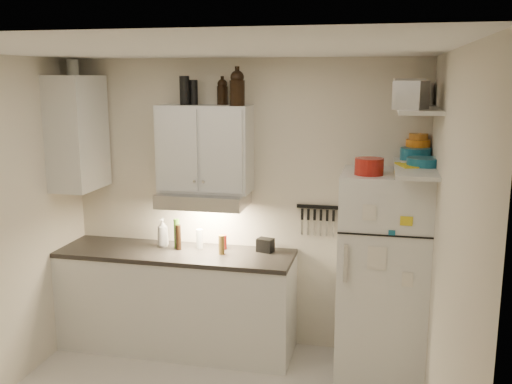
# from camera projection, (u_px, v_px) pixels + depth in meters

# --- Properties ---
(ceiling) EXTENTS (3.20, 3.00, 0.02)m
(ceiling) POSITION_uv_depth(u_px,v_px,m) (184.00, 48.00, 3.45)
(ceiling) COLOR white
(ceiling) RESTS_ON ground
(back_wall) EXTENTS (3.20, 0.02, 2.60)m
(back_wall) POSITION_uv_depth(u_px,v_px,m) (244.00, 205.00, 5.16)
(back_wall) COLOR beige
(back_wall) RESTS_ON ground
(right_wall) EXTENTS (0.02, 3.00, 2.60)m
(right_wall) POSITION_uv_depth(u_px,v_px,m) (447.00, 273.00, 3.37)
(right_wall) COLOR beige
(right_wall) RESTS_ON ground
(base_cabinet) EXTENTS (2.10, 0.60, 0.88)m
(base_cabinet) POSITION_uv_depth(u_px,v_px,m) (177.00, 302.00, 5.15)
(base_cabinet) COLOR silver
(base_cabinet) RESTS_ON floor
(countertop) EXTENTS (2.10, 0.62, 0.04)m
(countertop) POSITION_uv_depth(u_px,v_px,m) (175.00, 253.00, 5.06)
(countertop) COLOR black
(countertop) RESTS_ON base_cabinet
(upper_cabinet) EXTENTS (0.80, 0.33, 0.75)m
(upper_cabinet) POSITION_uv_depth(u_px,v_px,m) (205.00, 149.00, 4.95)
(upper_cabinet) COLOR silver
(upper_cabinet) RESTS_ON back_wall
(side_cabinet) EXTENTS (0.33, 0.55, 1.00)m
(side_cabinet) POSITION_uv_depth(u_px,v_px,m) (78.00, 133.00, 5.04)
(side_cabinet) COLOR silver
(side_cabinet) RESTS_ON left_wall
(range_hood) EXTENTS (0.76, 0.46, 0.12)m
(range_hood) POSITION_uv_depth(u_px,v_px,m) (204.00, 199.00, 4.97)
(range_hood) COLOR silver
(range_hood) RESTS_ON back_wall
(fridge) EXTENTS (0.70, 0.68, 1.70)m
(fridge) POSITION_uv_depth(u_px,v_px,m) (382.00, 275.00, 4.65)
(fridge) COLOR white
(fridge) RESTS_ON floor
(shelf_hi) EXTENTS (0.30, 0.95, 0.03)m
(shelf_hi) POSITION_uv_depth(u_px,v_px,m) (418.00, 110.00, 4.21)
(shelf_hi) COLOR silver
(shelf_hi) RESTS_ON right_wall
(shelf_lo) EXTENTS (0.30, 0.95, 0.03)m
(shelf_lo) POSITION_uv_depth(u_px,v_px,m) (415.00, 168.00, 4.29)
(shelf_lo) COLOR silver
(shelf_lo) RESTS_ON right_wall
(knife_strip) EXTENTS (0.42, 0.02, 0.03)m
(knife_strip) POSITION_uv_depth(u_px,v_px,m) (321.00, 207.00, 4.98)
(knife_strip) COLOR black
(knife_strip) RESTS_ON back_wall
(dutch_oven) EXTENTS (0.26, 0.26, 0.13)m
(dutch_oven) POSITION_uv_depth(u_px,v_px,m) (369.00, 166.00, 4.36)
(dutch_oven) COLOR #9F1A12
(dutch_oven) RESTS_ON fridge
(book_stack) EXTENTS (0.27, 0.30, 0.09)m
(book_stack) POSITION_uv_depth(u_px,v_px,m) (412.00, 170.00, 4.33)
(book_stack) COLOR yellow
(book_stack) RESTS_ON fridge
(spice_jar) EXTENTS (0.07, 0.07, 0.10)m
(spice_jar) POSITION_uv_depth(u_px,v_px,m) (404.00, 167.00, 4.42)
(spice_jar) COLOR silver
(spice_jar) RESTS_ON fridge
(stock_pot) EXTENTS (0.26, 0.26, 0.17)m
(stock_pot) POSITION_uv_depth(u_px,v_px,m) (419.00, 94.00, 4.52)
(stock_pot) COLOR silver
(stock_pot) RESTS_ON shelf_hi
(tin_a) EXTENTS (0.22, 0.20, 0.21)m
(tin_a) POSITION_uv_depth(u_px,v_px,m) (409.00, 94.00, 4.06)
(tin_a) COLOR #AAAAAD
(tin_a) RESTS_ON shelf_hi
(tin_b) EXTENTS (0.26, 0.26, 0.20)m
(tin_b) POSITION_uv_depth(u_px,v_px,m) (411.00, 95.00, 3.95)
(tin_b) COLOR #AAAAAD
(tin_b) RESTS_ON shelf_hi
(bowl_teal) EXTENTS (0.25, 0.25, 0.10)m
(bowl_teal) POSITION_uv_depth(u_px,v_px,m) (416.00, 154.00, 4.62)
(bowl_teal) COLOR #17617F
(bowl_teal) RESTS_ON shelf_lo
(bowl_orange) EXTENTS (0.20, 0.20, 0.06)m
(bowl_orange) POSITION_uv_depth(u_px,v_px,m) (418.00, 143.00, 4.68)
(bowl_orange) COLOR orange
(bowl_orange) RESTS_ON bowl_teal
(bowl_yellow) EXTENTS (0.15, 0.15, 0.05)m
(bowl_yellow) POSITION_uv_depth(u_px,v_px,m) (418.00, 136.00, 4.67)
(bowl_yellow) COLOR #BC6F21
(bowl_yellow) RESTS_ON bowl_orange
(plates) EXTENTS (0.31, 0.31, 0.06)m
(plates) POSITION_uv_depth(u_px,v_px,m) (424.00, 162.00, 4.30)
(plates) COLOR #17617F
(plates) RESTS_ON shelf_lo
(growler_a) EXTENTS (0.12, 0.12, 0.23)m
(growler_a) POSITION_uv_depth(u_px,v_px,m) (222.00, 92.00, 4.90)
(growler_a) COLOR black
(growler_a) RESTS_ON upper_cabinet
(growler_b) EXTENTS (0.16, 0.16, 0.30)m
(growler_b) POSITION_uv_depth(u_px,v_px,m) (237.00, 88.00, 4.72)
(growler_b) COLOR black
(growler_b) RESTS_ON upper_cabinet
(thermos_a) EXTENTS (0.07, 0.07, 0.21)m
(thermos_a) POSITION_uv_depth(u_px,v_px,m) (194.00, 92.00, 4.89)
(thermos_a) COLOR black
(thermos_a) RESTS_ON upper_cabinet
(thermos_b) EXTENTS (0.09, 0.09, 0.25)m
(thermos_b) POSITION_uv_depth(u_px,v_px,m) (185.00, 91.00, 4.86)
(thermos_b) COLOR black
(thermos_b) RESTS_ON upper_cabinet
(side_jar) EXTENTS (0.13, 0.13, 0.14)m
(side_jar) POSITION_uv_depth(u_px,v_px,m) (73.00, 67.00, 5.00)
(side_jar) COLOR silver
(side_jar) RESTS_ON side_cabinet
(soap_bottle) EXTENTS (0.12, 0.12, 0.29)m
(soap_bottle) POSITION_uv_depth(u_px,v_px,m) (163.00, 231.00, 5.17)
(soap_bottle) COLOR silver
(soap_bottle) RESTS_ON countertop
(pepper_mill) EXTENTS (0.07, 0.07, 0.17)m
(pepper_mill) POSITION_uv_depth(u_px,v_px,m) (221.00, 245.00, 4.95)
(pepper_mill) COLOR brown
(pepper_mill) RESTS_ON countertop
(oil_bottle) EXTENTS (0.06, 0.06, 0.27)m
(oil_bottle) POSITION_uv_depth(u_px,v_px,m) (177.00, 234.00, 5.12)
(oil_bottle) COLOR #366118
(oil_bottle) RESTS_ON countertop
(vinegar_bottle) EXTENTS (0.05, 0.05, 0.23)m
(vinegar_bottle) POSITION_uv_depth(u_px,v_px,m) (179.00, 237.00, 5.08)
(vinegar_bottle) COLOR black
(vinegar_bottle) RESTS_ON countertop
(clear_bottle) EXTENTS (0.08, 0.08, 0.18)m
(clear_bottle) POSITION_uv_depth(u_px,v_px,m) (200.00, 239.00, 5.12)
(clear_bottle) COLOR silver
(clear_bottle) RESTS_ON countertop
(red_jar) EXTENTS (0.08, 0.08, 0.13)m
(red_jar) POSITION_uv_depth(u_px,v_px,m) (223.00, 242.00, 5.11)
(red_jar) COLOR #9F1A12
(red_jar) RESTS_ON countertop
(caddy) EXTENTS (0.16, 0.13, 0.12)m
(caddy) POSITION_uv_depth(u_px,v_px,m) (265.00, 245.00, 5.03)
(caddy) COLOR black
(caddy) RESTS_ON countertop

